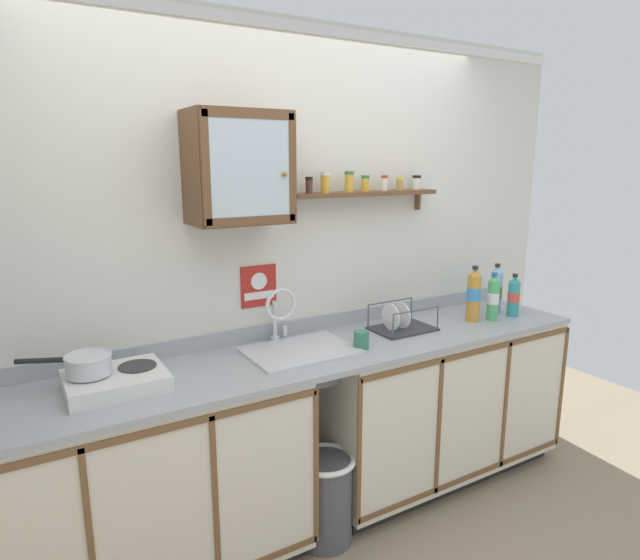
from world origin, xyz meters
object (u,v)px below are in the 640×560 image
at_px(sink, 298,356).
at_px(hot_plate_stove, 116,380).
at_px(bottle_juice_amber_1, 474,295).
at_px(bottle_water_blue_3, 496,290).
at_px(wall_cabinet, 239,168).
at_px(bottle_soda_green_0, 493,298).
at_px(dish_rack, 401,325).
at_px(saucepan, 87,364).
at_px(bottle_detergent_teal_2, 514,296).
at_px(trash_bin, 325,497).
at_px(mug, 361,339).
at_px(warning_sign, 259,286).

relative_size(sink, hot_plate_stove, 1.35).
height_order(sink, bottle_juice_amber_1, bottle_juice_amber_1).
bearing_deg(bottle_water_blue_3, wall_cabinet, 175.38).
distance_m(bottle_soda_green_0, dish_rack, 0.62).
height_order(sink, dish_rack, sink).
distance_m(saucepan, bottle_soda_green_0, 2.24).
distance_m(bottle_soda_green_0, bottle_water_blue_3, 0.18).
relative_size(bottle_detergent_teal_2, trash_bin, 0.57).
bearing_deg(bottle_soda_green_0, trash_bin, -175.32).
bearing_deg(wall_cabinet, bottle_soda_green_0, -8.97).
xyz_separation_m(hot_plate_stove, bottle_detergent_teal_2, (2.32, -0.10, 0.09)).
height_order(bottle_soda_green_0, bottle_detergent_teal_2, bottle_soda_green_0).
bearing_deg(bottle_detergent_teal_2, hot_plate_stove, 177.42).
xyz_separation_m(bottle_juice_amber_1, mug, (-0.85, -0.05, -0.11)).
distance_m(sink, trash_bin, 0.72).
bearing_deg(warning_sign, wall_cabinet, -136.94).
relative_size(sink, dish_rack, 1.56).
distance_m(hot_plate_stove, warning_sign, 0.87).
xyz_separation_m(bottle_juice_amber_1, bottle_water_blue_3, (0.26, 0.06, -0.02)).
bearing_deg(bottle_detergent_teal_2, mug, -179.65).
height_order(bottle_juice_amber_1, warning_sign, warning_sign).
bearing_deg(saucepan, mug, -6.20).
distance_m(bottle_detergent_teal_2, warning_sign, 1.59).
distance_m(sink, bottle_juice_amber_1, 1.16).
bearing_deg(hot_plate_stove, bottle_juice_amber_1, -1.61).
height_order(sink, bottle_water_blue_3, bottle_water_blue_3).
relative_size(bottle_soda_green_0, warning_sign, 1.33).
bearing_deg(bottle_detergent_teal_2, trash_bin, -175.95).
height_order(saucepan, mug, saucepan).
bearing_deg(saucepan, trash_bin, -12.94).
height_order(sink, wall_cabinet, wall_cabinet).
bearing_deg(bottle_soda_green_0, sink, 174.42).
height_order(bottle_water_blue_3, trash_bin, bottle_water_blue_3).
relative_size(saucepan, bottle_juice_amber_1, 1.07).
bearing_deg(sink, saucepan, 179.56).
bearing_deg(wall_cabinet, hot_plate_stove, -168.16).
relative_size(dish_rack, trash_bin, 0.74).
relative_size(bottle_juice_amber_1, mug, 2.87).
height_order(bottle_soda_green_0, bottle_water_blue_3, bottle_water_blue_3).
distance_m(sink, wall_cabinet, 0.97).
height_order(mug, wall_cabinet, wall_cabinet).
relative_size(bottle_juice_amber_1, dish_rack, 0.97).
distance_m(dish_rack, trash_bin, 1.00).
bearing_deg(dish_rack, wall_cabinet, 172.77).
relative_size(wall_cabinet, warning_sign, 2.35).
bearing_deg(mug, warning_sign, 135.25).
bearing_deg(wall_cabinet, bottle_water_blue_3, -4.62).
height_order(bottle_water_blue_3, dish_rack, bottle_water_blue_3).
height_order(saucepan, bottle_detergent_teal_2, bottle_detergent_teal_2).
xyz_separation_m(bottle_soda_green_0, mug, (-0.96, -0.01, -0.09)).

